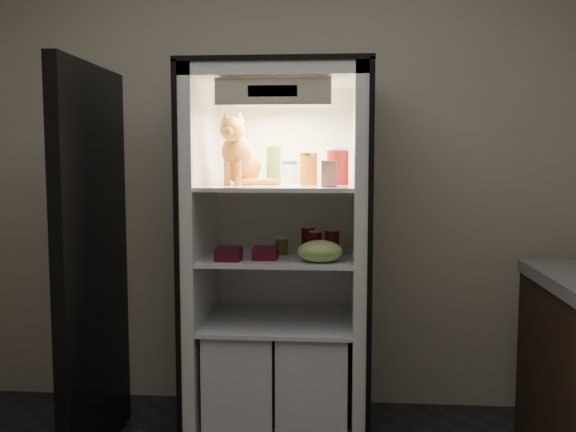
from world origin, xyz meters
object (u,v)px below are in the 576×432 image
(soda_can_b, at_px, (332,243))
(soda_can_c, at_px, (315,244))
(refrigerator, at_px, (280,281))
(tabby_cat, at_px, (240,157))
(berry_box_left, at_px, (229,254))
(condiment_jar, at_px, (282,246))
(cream_carton, at_px, (329,174))
(mayo_tub, at_px, (290,172))
(berry_box_right, at_px, (265,253))
(pepper_jar, at_px, (338,166))
(salsa_jar, at_px, (308,169))
(soda_can_a, at_px, (308,239))
(grape_bag, at_px, (320,251))
(parmesan_shaker, at_px, (274,165))

(soda_can_b, height_order, soda_can_c, soda_can_b)
(refrigerator, height_order, soda_can_c, refrigerator)
(soda_can_b, bearing_deg, tabby_cat, 176.06)
(soda_can_b, bearing_deg, berry_box_left, -160.54)
(berry_box_left, bearing_deg, condiment_jar, 40.20)
(cream_carton, bearing_deg, refrigerator, 135.95)
(mayo_tub, xyz_separation_m, berry_box_right, (-0.09, -0.31, -0.38))
(pepper_jar, bearing_deg, berry_box_left, -156.01)
(tabby_cat, xyz_separation_m, salsa_jar, (0.34, 0.01, -0.06))
(salsa_jar, distance_m, soda_can_a, 0.37)
(salsa_jar, height_order, berry_box_right, salsa_jar)
(soda_can_b, bearing_deg, condiment_jar, 174.14)
(grape_bag, relative_size, berry_box_right, 1.83)
(pepper_jar, bearing_deg, soda_can_b, -113.39)
(soda_can_c, bearing_deg, soda_can_a, 108.62)
(mayo_tub, relative_size, condiment_jar, 1.30)
(parmesan_shaker, bearing_deg, grape_bag, -45.41)
(mayo_tub, xyz_separation_m, berry_box_left, (-0.26, -0.36, -0.38))
(mayo_tub, height_order, pepper_jar, pepper_jar)
(condiment_jar, xyz_separation_m, grape_bag, (0.20, -0.22, 0.01))
(mayo_tub, distance_m, cream_carton, 0.40)
(refrigerator, xyz_separation_m, mayo_tub, (0.04, 0.10, 0.56))
(cream_carton, bearing_deg, soda_can_b, 84.96)
(grape_bag, bearing_deg, condiment_jar, 132.28)
(parmesan_shaker, relative_size, berry_box_left, 1.60)
(cream_carton, height_order, soda_can_b, cream_carton)
(salsa_jar, height_order, pepper_jar, pepper_jar)
(refrigerator, xyz_separation_m, tabby_cat, (-0.20, -0.05, 0.63))
(parmesan_shaker, relative_size, berry_box_right, 1.68)
(soda_can_a, bearing_deg, cream_carton, -68.18)
(refrigerator, bearing_deg, berry_box_right, -104.46)
(tabby_cat, bearing_deg, soda_can_a, 25.11)
(parmesan_shaker, distance_m, pepper_jar, 0.32)
(soda_can_c, xyz_separation_m, condiment_jar, (-0.17, 0.03, -0.02))
(soda_can_b, xyz_separation_m, grape_bag, (-0.05, -0.19, -0.01))
(grape_bag, bearing_deg, tabby_cat, 151.13)
(soda_can_b, distance_m, berry_box_left, 0.52)
(pepper_jar, distance_m, grape_bag, 0.47)
(mayo_tub, distance_m, condiment_jar, 0.40)
(refrigerator, height_order, condiment_jar, refrigerator)
(soda_can_c, distance_m, berry_box_right, 0.27)
(salsa_jar, distance_m, grape_bag, 0.45)
(tabby_cat, height_order, soda_can_c, tabby_cat)
(refrigerator, relative_size, grape_bag, 9.06)
(tabby_cat, distance_m, pepper_jar, 0.49)
(tabby_cat, relative_size, soda_can_c, 2.93)
(soda_can_c, height_order, berry_box_right, soda_can_c)
(mayo_tub, relative_size, soda_can_c, 0.93)
(tabby_cat, bearing_deg, mayo_tub, 44.32)
(mayo_tub, xyz_separation_m, cream_carton, (0.21, -0.35, 0.00))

